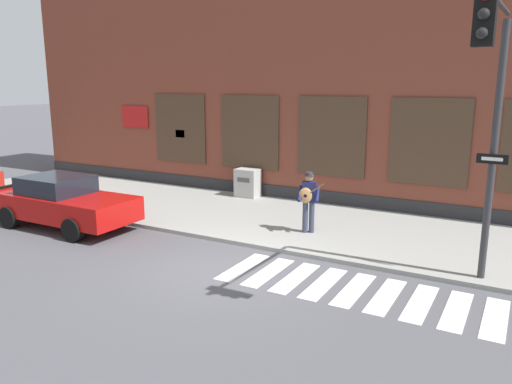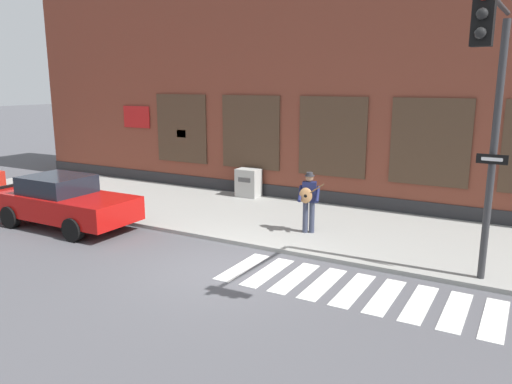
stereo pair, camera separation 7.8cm
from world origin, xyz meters
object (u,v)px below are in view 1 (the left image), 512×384
Objects in this scene: red_car at (62,202)px; utility_box at (248,183)px; traffic_light at (491,100)px; busker at (308,199)px.

utility_box is (3.02, 5.77, -0.14)m from red_car.
red_car is 6.51m from utility_box.
busker is at bearing 151.83° from traffic_light.
traffic_light is 10.48m from utility_box.
utility_box is (-3.74, 3.10, -0.46)m from busker.
busker reaches higher than utility_box.
red_car is 2.69× the size of busker.
utility_box is at bearing 146.26° from traffic_light.
traffic_light is (4.54, -2.43, 2.83)m from busker.
utility_box is at bearing 62.34° from red_car.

